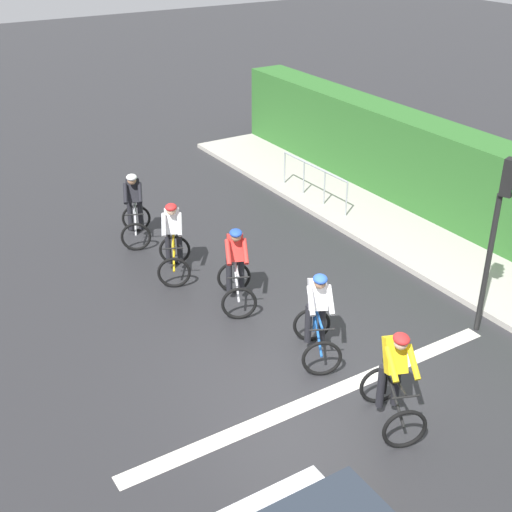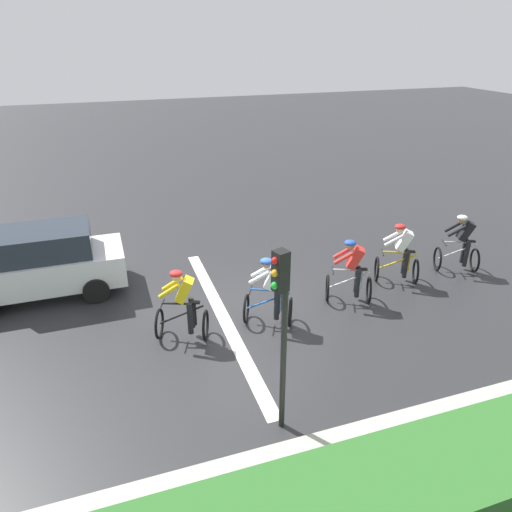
{
  "view_description": "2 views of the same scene",
  "coord_description": "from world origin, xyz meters",
  "px_view_note": "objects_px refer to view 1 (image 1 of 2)",
  "views": [
    {
      "loc": [
        -5.47,
        -7.51,
        7.08
      ],
      "look_at": [
        0.37,
        1.9,
        1.29
      ],
      "focal_mm": 48.03,
      "sensor_mm": 36.0,
      "label": 1
    },
    {
      "loc": [
        9.26,
        -3.01,
        6.15
      ],
      "look_at": [
        -0.97,
        0.44,
        1.0
      ],
      "focal_mm": 33.27,
      "sensor_mm": 36.0,
      "label": 2
    }
  ],
  "objects_px": {
    "cyclist_fourth": "(317,317)",
    "cyclist_mid": "(236,268)",
    "cyclist_second": "(173,241)",
    "traffic_light_near_crossing": "(499,221)",
    "pedestrian_railing_kerbside": "(314,176)",
    "cyclist_trailing": "(394,380)",
    "cyclist_lead": "(134,208)"
  },
  "relations": [
    {
      "from": "cyclist_second",
      "to": "cyclist_trailing",
      "type": "bearing_deg",
      "value": -82.89
    },
    {
      "from": "cyclist_lead",
      "to": "cyclist_fourth",
      "type": "height_order",
      "value": "same"
    },
    {
      "from": "cyclist_fourth",
      "to": "cyclist_mid",
      "type": "bearing_deg",
      "value": 97.58
    },
    {
      "from": "cyclist_trailing",
      "to": "cyclist_fourth",
      "type": "bearing_deg",
      "value": 88.32
    },
    {
      "from": "cyclist_mid",
      "to": "traffic_light_near_crossing",
      "type": "xyz_separation_m",
      "value": [
        3.35,
        -3.18,
        1.43
      ]
    },
    {
      "from": "traffic_light_near_crossing",
      "to": "cyclist_second",
      "type": "bearing_deg",
      "value": 128.15
    },
    {
      "from": "cyclist_fourth",
      "to": "cyclist_second",
      "type": "bearing_deg",
      "value": 101.42
    },
    {
      "from": "cyclist_lead",
      "to": "pedestrian_railing_kerbside",
      "type": "bearing_deg",
      "value": -4.53
    },
    {
      "from": "cyclist_trailing",
      "to": "traffic_light_near_crossing",
      "type": "distance_m",
      "value": 3.57
    },
    {
      "from": "cyclist_fourth",
      "to": "pedestrian_railing_kerbside",
      "type": "height_order",
      "value": "cyclist_fourth"
    },
    {
      "from": "cyclist_second",
      "to": "cyclist_fourth",
      "type": "distance_m",
      "value": 4.02
    },
    {
      "from": "cyclist_second",
      "to": "cyclist_fourth",
      "type": "height_order",
      "value": "same"
    },
    {
      "from": "cyclist_lead",
      "to": "cyclist_second",
      "type": "distance_m",
      "value": 1.97
    },
    {
      "from": "cyclist_second",
      "to": "cyclist_trailing",
      "type": "xyz_separation_m",
      "value": [
        0.74,
        -5.92,
        0.0
      ]
    },
    {
      "from": "cyclist_lead",
      "to": "cyclist_fourth",
      "type": "relative_size",
      "value": 1.0
    },
    {
      "from": "cyclist_mid",
      "to": "traffic_light_near_crossing",
      "type": "relative_size",
      "value": 0.5
    },
    {
      "from": "cyclist_trailing",
      "to": "pedestrian_railing_kerbside",
      "type": "relative_size",
      "value": 0.62
    },
    {
      "from": "traffic_light_near_crossing",
      "to": "pedestrian_railing_kerbside",
      "type": "bearing_deg",
      "value": 81.85
    },
    {
      "from": "cyclist_lead",
      "to": "cyclist_second",
      "type": "relative_size",
      "value": 1.0
    },
    {
      "from": "cyclist_second",
      "to": "cyclist_fourth",
      "type": "bearing_deg",
      "value": -78.58
    },
    {
      "from": "traffic_light_near_crossing",
      "to": "cyclist_trailing",
      "type": "bearing_deg",
      "value": -161.87
    },
    {
      "from": "cyclist_lead",
      "to": "pedestrian_railing_kerbside",
      "type": "distance_m",
      "value": 4.82
    },
    {
      "from": "cyclist_mid",
      "to": "pedestrian_railing_kerbside",
      "type": "relative_size",
      "value": 0.62
    },
    {
      "from": "cyclist_trailing",
      "to": "traffic_light_near_crossing",
      "type": "height_order",
      "value": "traffic_light_near_crossing"
    },
    {
      "from": "cyclist_lead",
      "to": "cyclist_mid",
      "type": "xyz_separation_m",
      "value": [
        0.53,
        -3.69,
        0.0
      ]
    },
    {
      "from": "cyclist_lead",
      "to": "cyclist_trailing",
      "type": "relative_size",
      "value": 1.0
    },
    {
      "from": "cyclist_fourth",
      "to": "traffic_light_near_crossing",
      "type": "bearing_deg",
      "value": -17.39
    },
    {
      "from": "cyclist_second",
      "to": "cyclist_trailing",
      "type": "height_order",
      "value": "same"
    },
    {
      "from": "cyclist_second",
      "to": "cyclist_mid",
      "type": "xyz_separation_m",
      "value": [
        0.5,
        -1.72,
        0.0
      ]
    },
    {
      "from": "cyclist_lead",
      "to": "cyclist_mid",
      "type": "distance_m",
      "value": 3.73
    },
    {
      "from": "cyclist_second",
      "to": "traffic_light_near_crossing",
      "type": "xyz_separation_m",
      "value": [
        3.85,
        -4.9,
        1.43
      ]
    },
    {
      "from": "cyclist_mid",
      "to": "cyclist_fourth",
      "type": "xyz_separation_m",
      "value": [
        0.3,
        -2.22,
        0.0
      ]
    }
  ]
}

